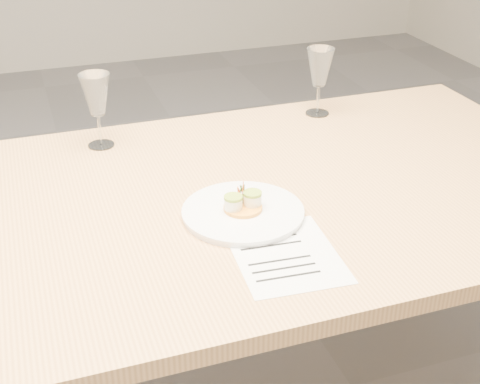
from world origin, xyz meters
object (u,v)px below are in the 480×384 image
object	(u,v)px
dinner_plate	(243,211)
wine_glass_2	(320,69)
recipe_sheet	(285,254)
dining_table	(116,238)
wine_glass_1	(96,96)

from	to	relation	value
dinner_plate	wine_glass_2	size ratio (longest dim) A/B	1.35
recipe_sheet	wine_glass_2	distance (m)	0.79
dining_table	wine_glass_2	distance (m)	0.82
recipe_sheet	wine_glass_1	xyz separation A→B (m)	(-0.27, 0.66, 0.14)
wine_glass_2	wine_glass_1	bearing A→B (deg)	-178.31
dinner_plate	wine_glass_2	distance (m)	0.66
dining_table	wine_glass_2	xyz separation A→B (m)	(0.69, 0.39, 0.21)
recipe_sheet	wine_glass_2	size ratio (longest dim) A/B	1.36
dinner_plate	recipe_sheet	bearing A→B (deg)	-80.55
wine_glass_1	dining_table	bearing A→B (deg)	-94.55
recipe_sheet	wine_glass_2	bearing A→B (deg)	64.35
dinner_plate	dining_table	bearing A→B (deg)	158.06
dining_table	wine_glass_1	size ratio (longest dim) A/B	11.79
wine_glass_1	wine_glass_2	distance (m)	0.66
recipe_sheet	dining_table	bearing A→B (deg)	140.55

